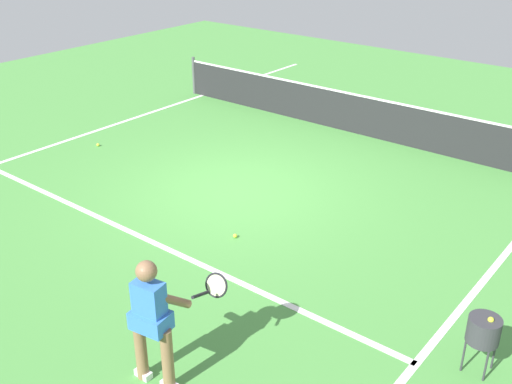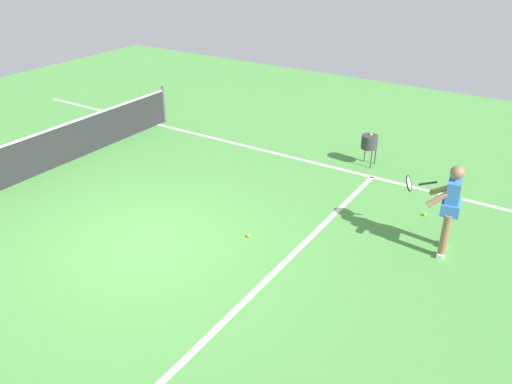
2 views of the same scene
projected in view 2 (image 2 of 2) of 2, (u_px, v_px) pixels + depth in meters
name	position (u px, v px, depth m)	size (l,w,h in m)	color
ground_plane	(148.00, 243.00, 8.82)	(24.05, 24.05, 0.00)	#4C9342
service_line_marking	(260.00, 287.00, 7.74)	(9.06, 0.10, 0.01)	white
sideline_right_marking	(282.00, 155.00, 12.21)	(0.10, 16.50, 0.01)	white
court_net	(3.00, 167.00, 10.49)	(9.74, 0.08, 0.98)	#4C4C51
tennis_player	(449.00, 206.00, 8.22)	(0.72, 1.01, 1.55)	#8C6647
tennis_ball_mid	(425.00, 214.00, 9.62)	(0.07, 0.07, 0.07)	#D1E533
tennis_ball_far	(249.00, 236.00, 8.96)	(0.07, 0.07, 0.07)	#D1E533
ball_hopper	(370.00, 142.00, 11.47)	(0.36, 0.36, 0.74)	#333338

